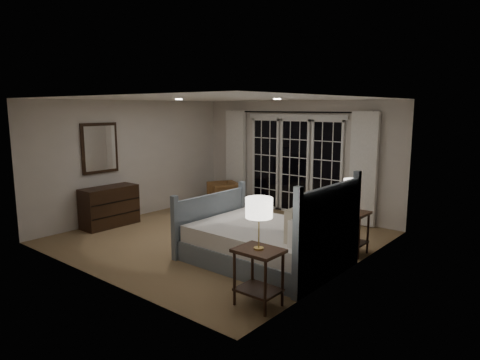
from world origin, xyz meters
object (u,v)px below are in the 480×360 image
Objects in this scene: nightstand_left at (259,268)px; nightstand_right at (350,225)px; lamp_right at (352,186)px; lamp_left at (259,208)px; bed at (267,242)px; armchair at (223,195)px; dresser at (110,206)px.

nightstand_left is 1.00× the size of nightstand_right.
nightstand_right is at bearing 89.77° from nightstand_left.
lamp_left is at bearing -90.23° from lamp_right.
nightstand_left is (0.77, -1.23, 0.13)m from bed.
nightstand_right reaches higher than armchair.
bed is at bearing 122.02° from nightstand_left.
lamp_left reaches higher than lamp_right.
dresser is at bearing -160.70° from lamp_right.
lamp_left is 5.26m from armchair.
nightstand_left is 2.44m from nightstand_right.
armchair is 0.60× the size of dresser.
armchair is at bearing 136.50° from nightstand_left.
bed is at bearing 122.02° from lamp_left.
dresser is at bearing 168.55° from lamp_left.
bed is 1.64m from lamp_right.
dresser is at bearing 168.55° from nightstand_left.
lamp_left is 4.58m from dresser.
lamp_left reaches higher than nightstand_left.
lamp_right is at bearing 0.00° from nightstand_right.
lamp_right is at bearing 89.77° from nightstand_left.
dresser reaches higher than nightstand_left.
armchair is at bearing 76.14° from dresser.
armchair is (-3.77, 1.12, -0.81)m from lamp_right.
lamp_left reaches higher than dresser.
nightstand_right is 2.55m from lamp_left.
bed reaches higher than armchair.
dresser is (-0.66, -2.67, 0.09)m from armchair.
bed is 3.67× the size of lamp_left.
nightstand_left is 1.05× the size of armchair.
bed reaches higher than nightstand_left.
bed is at bearing 5.30° from dresser.
nightstand_right is 1.14× the size of lamp_left.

